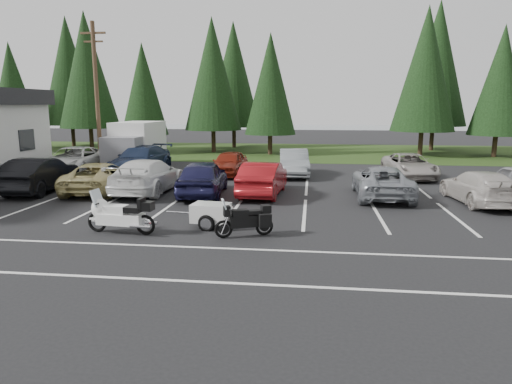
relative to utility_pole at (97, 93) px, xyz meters
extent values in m
plane|color=black|center=(10.00, -12.00, -4.70)|extent=(120.00, 120.00, 0.00)
cube|color=#213611|center=(10.00, 12.00, -4.69)|extent=(80.00, 16.00, 0.01)
cube|color=slate|center=(14.00, 43.00, -4.70)|extent=(70.00, 50.00, 0.02)
cylinder|color=#473321|center=(0.00, 0.00, -0.20)|extent=(0.26, 0.26, 9.00)
cube|color=#473321|center=(0.00, 0.00, 3.60)|extent=(1.60, 0.12, 0.12)
cube|color=#473321|center=(0.00, 0.00, 3.10)|extent=(1.20, 0.10, 0.10)
cube|color=silver|center=(10.00, -10.00, -4.69)|extent=(32.00, 16.00, 0.01)
cylinder|color=#332316|center=(-12.00, 9.20, -3.62)|extent=(0.36, 0.36, 2.16)
cone|color=black|center=(-12.00, 9.20, 0.70)|extent=(3.96, 3.96, 7.65)
cylinder|color=#332316|center=(-6.00, 10.80, -3.31)|extent=(0.36, 0.36, 2.78)
cone|color=black|center=(-6.00, 10.80, 2.26)|extent=(5.10, 5.10, 9.86)
cylinder|color=#332316|center=(-0.50, 9.40, -3.64)|extent=(0.36, 0.36, 2.11)
cone|color=black|center=(-0.50, 9.40, 0.58)|extent=(3.87, 3.87, 7.48)
cylinder|color=#332316|center=(5.00, 10.90, -3.39)|extent=(0.36, 0.36, 2.62)
cone|color=black|center=(5.00, 10.90, 1.84)|extent=(4.80, 4.80, 9.27)
cylinder|color=#332316|center=(10.00, 9.60, -3.57)|extent=(0.36, 0.36, 2.26)
cone|color=black|center=(10.00, 9.60, 0.94)|extent=(4.14, 4.14, 7.99)
cylinder|color=#332316|center=(22.00, 10.10, -3.35)|extent=(0.36, 0.36, 2.69)
cone|color=black|center=(22.00, 10.10, 2.02)|extent=(4.93, 4.93, 9.52)
cylinder|color=#332316|center=(27.50, 9.80, -3.53)|extent=(0.36, 0.36, 2.33)
cone|color=black|center=(27.50, 9.80, 1.12)|extent=(4.27, 4.27, 8.24)
cylinder|color=#332316|center=(-10.00, 15.00, -3.26)|extent=(0.36, 0.36, 2.88)
cone|color=black|center=(-10.00, 15.00, 2.50)|extent=(5.28, 5.28, 10.20)
cylinder|color=#332316|center=(6.00, 15.50, -3.34)|extent=(0.36, 0.36, 2.71)
cone|color=black|center=(6.00, 15.50, 2.08)|extent=(4.97, 4.97, 9.61)
cylinder|color=#332316|center=(24.00, 14.80, -3.20)|extent=(0.36, 0.36, 3.00)
cone|color=black|center=(24.00, 14.80, 2.80)|extent=(5.50, 5.50, 10.62)
imported|color=black|center=(0.89, -8.09, -3.89)|extent=(2.05, 4.99, 1.61)
imported|color=tan|center=(3.66, -7.74, -4.01)|extent=(2.76, 5.14, 1.37)
imported|color=white|center=(5.92, -7.59, -3.92)|extent=(2.26, 5.37, 1.55)
imported|color=#17173A|center=(8.60, -7.96, -3.90)|extent=(2.23, 4.80, 1.59)
imported|color=maroon|center=(11.28, -7.57, -3.95)|extent=(1.91, 4.67, 1.50)
imported|color=gray|center=(16.48, -7.49, -4.01)|extent=(2.31, 4.97, 1.38)
imported|color=beige|center=(20.28, -8.26, -4.02)|extent=(2.31, 4.82, 1.35)
imported|color=silver|center=(-0.54, -2.40, -3.92)|extent=(3.03, 5.79, 1.55)
imported|color=#1A2641|center=(3.33, -1.79, -3.90)|extent=(2.68, 5.68, 1.60)
imported|color=maroon|center=(8.70, -1.99, -4.00)|extent=(1.89, 4.18, 1.39)
imported|color=gray|center=(12.41, -1.66, -3.95)|extent=(1.96, 4.66, 1.50)
imported|color=#A29B95|center=(18.82, -1.64, -4.03)|extent=(2.64, 4.99, 1.34)
camera|label=1|loc=(13.42, -27.63, -0.72)|focal=32.00mm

